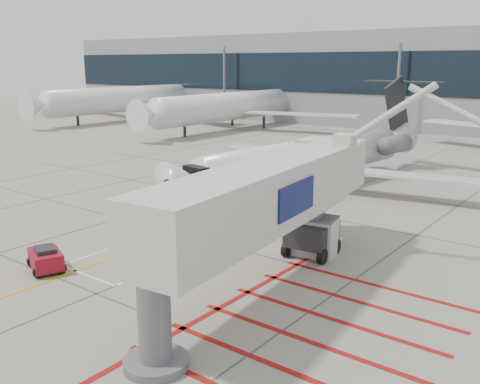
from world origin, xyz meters
The scene contains 10 objects.
ground_plane centered at (0.00, 0.00, 0.00)m, with size 260.00×260.00×0.00m, color gray.
regional_jet centered at (-2.85, 15.75, 4.06)m, with size 24.56×30.96×8.11m, color silver, non-canonical shape.
jet_bridge centered at (5.42, -0.12, 3.66)m, with size 8.66×18.29×7.32m, color silver, non-canonical shape.
pushback_tug centered at (-4.01, -3.74, 0.60)m, with size 2.05×1.28×1.20m, color maroon, non-canonical shape.
baggage_cart centered at (0.14, 6.50, 0.68)m, with size 2.16×1.36×1.36m, color #4E4E53, non-canonical shape.
ground_power_unit centered at (4.71, 5.74, 1.00)m, with size 2.53×1.48×2.00m, color beige, non-canonical shape.
cone_nose centered at (-0.51, 6.72, 0.22)m, with size 0.32×0.32×0.45m, color orange.
cone_side centered at (3.17, 7.75, 0.25)m, with size 0.36×0.36×0.50m, color #FF620D.
bg_aircraft_a centered at (-52.55, 46.00, 6.24)m, with size 37.44×41.60×12.48m, color silver, non-canonical shape.
bg_aircraft_b centered at (-30.63, 46.00, 5.93)m, with size 35.61×39.56×11.87m, color silver, non-canonical shape.
Camera 1 is at (17.52, -16.92, 9.52)m, focal length 40.00 mm.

